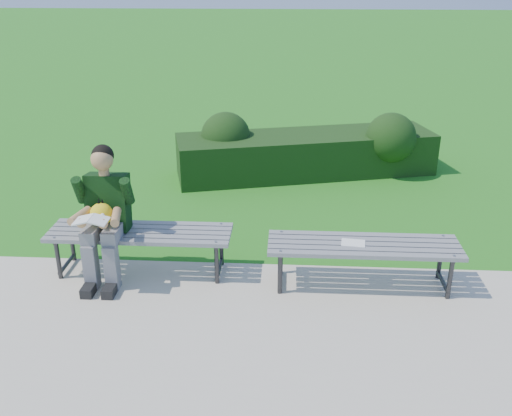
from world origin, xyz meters
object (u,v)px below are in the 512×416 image
Objects in this scene: hedge at (307,150)px; bench_right at (363,249)px; seated_boy at (104,211)px; bench_left at (140,236)px; paper_sheet at (353,243)px.

hedge is 2.17× the size of bench_right.
seated_boy reaches higher than bench_right.
seated_boy is (-2.47, 0.06, 0.30)m from bench_right.
bench_left is 0.43m from seated_boy.
seated_boy reaches higher than hedge.
bench_right is 0.12m from paper_sheet.
bench_left is 1.37× the size of seated_boy.
bench_left is (-1.71, -3.14, 0.04)m from hedge.
bench_right is 1.37× the size of seated_boy.
hedge is 3.57m from bench_left.
hedge reaches higher than bench_left.
paper_sheet is (0.36, -3.29, 0.10)m from hedge.
paper_sheet is at bearing -4.11° from bench_left.
hedge is 3.31m from paper_sheet.
bench_right is at bearing -81.99° from hedge.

